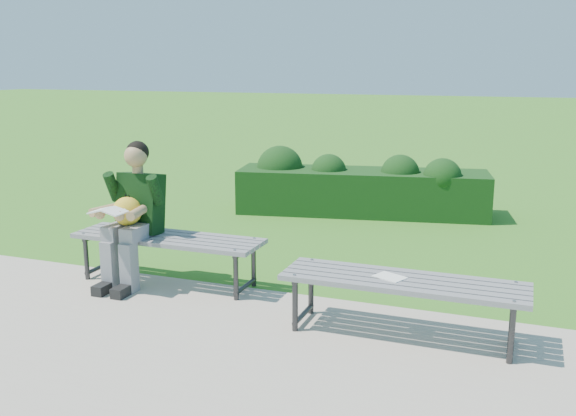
% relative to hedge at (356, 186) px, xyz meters
% --- Properties ---
extents(ground, '(80.00, 80.00, 0.00)m').
position_rel_hedge_xyz_m(ground, '(0.34, -3.40, -0.38)').
color(ground, '#267825').
rests_on(ground, ground).
extents(walkway, '(30.00, 3.50, 0.02)m').
position_rel_hedge_xyz_m(walkway, '(0.34, -5.15, -0.37)').
color(walkway, beige).
rests_on(walkway, ground).
extents(hedge, '(3.49, 1.45, 0.90)m').
position_rel_hedge_xyz_m(hedge, '(0.00, 0.00, 0.00)').
color(hedge, '#1D4216').
rests_on(hedge, ground).
extents(bench_left, '(1.80, 0.50, 0.46)m').
position_rel_hedge_xyz_m(bench_left, '(-0.87, -3.54, 0.04)').
color(bench_left, gray).
rests_on(bench_left, walkway).
extents(bench_right, '(1.80, 0.50, 0.46)m').
position_rel_hedge_xyz_m(bench_right, '(1.40, -3.98, 0.04)').
color(bench_right, gray).
rests_on(bench_right, walkway).
extents(seated_boy, '(0.56, 0.76, 1.31)m').
position_rel_hedge_xyz_m(seated_boy, '(-1.17, -3.63, 0.34)').
color(seated_boy, slate).
rests_on(seated_boy, walkway).
extents(paper_sheet, '(0.27, 0.24, 0.01)m').
position_rel_hedge_xyz_m(paper_sheet, '(1.30, -3.98, 0.10)').
color(paper_sheet, white).
rests_on(paper_sheet, bench_right).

